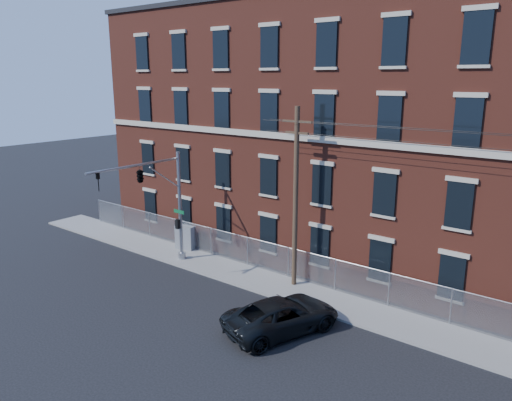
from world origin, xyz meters
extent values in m
plane|color=black|center=(0.00, 0.00, 0.00)|extent=(140.00, 140.00, 0.00)
cube|color=gray|center=(12.00, 5.00, 0.06)|extent=(65.00, 3.00, 0.12)
cube|color=#B0A693|center=(12.00, 6.92, 8.30)|extent=(55.00, 0.18, 0.35)
cube|color=black|center=(-11.83, 6.94, 2.20)|extent=(1.20, 0.10, 2.20)
cube|color=black|center=(-11.83, 6.94, 5.80)|extent=(1.20, 0.10, 2.20)
cube|color=black|center=(-11.83, 6.94, 9.60)|extent=(1.20, 0.10, 2.20)
cube|color=black|center=(-11.83, 6.94, 13.20)|extent=(1.20, 0.10, 2.20)
cube|color=black|center=(-8.17, 6.94, 2.20)|extent=(1.20, 0.10, 2.20)
cube|color=black|center=(-8.17, 6.94, 5.80)|extent=(1.20, 0.10, 2.20)
cube|color=black|center=(-8.17, 6.94, 9.60)|extent=(1.20, 0.10, 2.20)
cube|color=black|center=(-8.17, 6.94, 13.20)|extent=(1.20, 0.10, 2.20)
cube|color=black|center=(-4.50, 6.94, 2.20)|extent=(1.20, 0.10, 2.20)
cube|color=black|center=(-4.50, 6.94, 5.80)|extent=(1.20, 0.10, 2.20)
cube|color=black|center=(-4.50, 6.94, 9.60)|extent=(1.20, 0.10, 2.20)
cube|color=black|center=(-4.50, 6.94, 13.20)|extent=(1.20, 0.10, 2.20)
cube|color=black|center=(-0.83, 6.94, 2.20)|extent=(1.20, 0.10, 2.20)
cube|color=black|center=(-0.83, 6.94, 5.80)|extent=(1.20, 0.10, 2.20)
cube|color=black|center=(-0.83, 6.94, 9.60)|extent=(1.20, 0.10, 2.20)
cube|color=black|center=(-0.83, 6.94, 13.20)|extent=(1.20, 0.10, 2.20)
cube|color=black|center=(2.83, 6.94, 2.20)|extent=(1.20, 0.10, 2.20)
cube|color=black|center=(2.83, 6.94, 5.80)|extent=(1.20, 0.10, 2.20)
cube|color=black|center=(2.83, 6.94, 9.60)|extent=(1.20, 0.10, 2.20)
cube|color=black|center=(2.83, 6.94, 13.20)|extent=(1.20, 0.10, 2.20)
cube|color=black|center=(6.50, 6.94, 2.20)|extent=(1.20, 0.10, 2.20)
cube|color=black|center=(6.50, 6.94, 5.80)|extent=(1.20, 0.10, 2.20)
cube|color=black|center=(6.50, 6.94, 9.60)|extent=(1.20, 0.10, 2.20)
cube|color=black|center=(6.50, 6.94, 13.20)|extent=(1.20, 0.10, 2.20)
cube|color=black|center=(10.17, 6.94, 2.20)|extent=(1.20, 0.10, 2.20)
cube|color=black|center=(10.17, 6.94, 5.80)|extent=(1.20, 0.10, 2.20)
cube|color=black|center=(10.17, 6.94, 9.60)|extent=(1.20, 0.10, 2.20)
cube|color=black|center=(10.17, 6.94, 13.20)|extent=(1.20, 0.10, 2.20)
cube|color=#A5A8AD|center=(12.00, 6.30, 1.02)|extent=(59.00, 0.02, 1.80)
cylinder|color=#9EA0A5|center=(12.00, 6.30, 1.92)|extent=(59.00, 0.04, 0.04)
cylinder|color=#9EA0A5|center=(-17.50, 6.30, 1.02)|extent=(0.06, 0.06, 1.85)
cylinder|color=#9EA0A5|center=(-14.39, 6.30, 1.02)|extent=(0.06, 0.06, 1.85)
cylinder|color=#9EA0A5|center=(-11.29, 6.30, 1.02)|extent=(0.06, 0.06, 1.85)
cylinder|color=#9EA0A5|center=(-8.18, 6.30, 1.02)|extent=(0.06, 0.06, 1.85)
cylinder|color=#9EA0A5|center=(-5.08, 6.30, 1.02)|extent=(0.06, 0.06, 1.85)
cylinder|color=#9EA0A5|center=(-1.97, 6.30, 1.02)|extent=(0.06, 0.06, 1.85)
cylinder|color=#9EA0A5|center=(1.13, 6.30, 1.02)|extent=(0.06, 0.06, 1.85)
cylinder|color=#9EA0A5|center=(4.24, 6.30, 1.02)|extent=(0.06, 0.06, 1.85)
cylinder|color=#9EA0A5|center=(7.34, 6.30, 1.02)|extent=(0.06, 0.06, 1.85)
cylinder|color=#9EA0A5|center=(10.45, 6.30, 1.02)|extent=(0.06, 0.06, 1.85)
cylinder|color=#9EA0A5|center=(-6.00, 4.50, 3.62)|extent=(0.22, 0.22, 7.00)
cylinder|color=#9EA0A5|center=(-6.00, 4.50, 0.32)|extent=(0.50, 0.50, 0.40)
cylinder|color=#9EA0A5|center=(-6.00, 1.25, 6.72)|extent=(0.14, 6.50, 0.14)
cylinder|color=#9EA0A5|center=(-6.00, 3.30, 5.72)|extent=(0.08, 2.18, 1.56)
cube|color=#0C592D|center=(-5.95, 4.35, 3.32)|extent=(0.90, 0.03, 0.22)
cube|color=black|center=(-6.00, 4.25, 2.52)|extent=(0.25, 0.25, 0.60)
imported|color=black|center=(-6.00, -1.30, 6.17)|extent=(0.16, 0.20, 1.00)
imported|color=black|center=(-6.00, 1.50, 6.17)|extent=(0.53, 2.48, 1.00)
cylinder|color=#4F3B27|center=(2.00, 5.60, 5.12)|extent=(0.28, 0.28, 10.00)
cube|color=#4F3B27|center=(2.00, 5.60, 9.32)|extent=(1.80, 0.12, 0.12)
cube|color=#4F3B27|center=(2.00, 5.60, 8.72)|extent=(1.40, 0.12, 0.12)
imported|color=black|center=(4.38, 1.00, 0.78)|extent=(4.41, 6.20, 1.57)
cube|color=slate|center=(-7.21, 6.00, 0.93)|extent=(1.40, 0.92, 1.61)
camera|label=1|loc=(16.18, -16.13, 11.56)|focal=34.29mm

